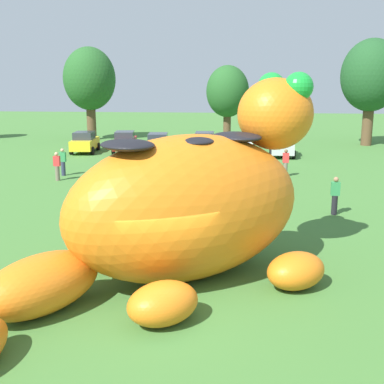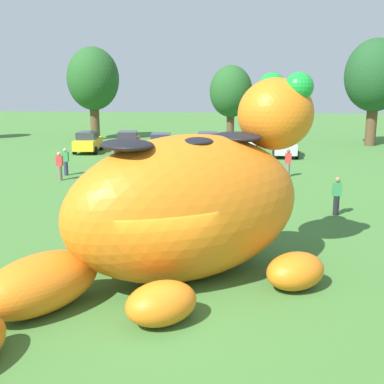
{
  "view_description": "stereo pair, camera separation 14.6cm",
  "coord_description": "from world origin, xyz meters",
  "px_view_note": "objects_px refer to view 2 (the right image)",
  "views": [
    {
      "loc": [
        1.74,
        -11.97,
        5.82
      ],
      "look_at": [
        0.26,
        2.93,
        2.4
      ],
      "focal_mm": 45.67,
      "sensor_mm": 36.0,
      "label": 1
    },
    {
      "loc": [
        1.89,
        -11.96,
        5.82
      ],
      "look_at": [
        0.26,
        2.93,
        2.4
      ],
      "focal_mm": 45.67,
      "sensor_mm": 36.0,
      "label": 2
    }
  ],
  "objects_px": {
    "spectator_mid_field": "(288,163)",
    "spectator_wandering": "(66,162)",
    "car_silver": "(285,145)",
    "spectator_near_inflatable": "(60,166)",
    "spectator_far_side": "(337,196)",
    "car_red": "(128,141)",
    "car_yellow": "(88,142)",
    "car_white": "(246,143)",
    "giant_inflatable_creature": "(188,205)",
    "car_orange": "(208,142)",
    "spectator_by_cars": "(235,170)",
    "car_black": "(161,144)"
  },
  "relations": [
    {
      "from": "car_orange",
      "to": "giant_inflatable_creature",
      "type": "bearing_deg",
      "value": -86.82
    },
    {
      "from": "giant_inflatable_creature",
      "to": "spectator_mid_field",
      "type": "xyz_separation_m",
      "value": [
        4.3,
        16.36,
        -1.38
      ]
    },
    {
      "from": "giant_inflatable_creature",
      "to": "car_silver",
      "type": "bearing_deg",
      "value": 79.15
    },
    {
      "from": "car_orange",
      "to": "car_white",
      "type": "relative_size",
      "value": 0.99
    },
    {
      "from": "giant_inflatable_creature",
      "to": "car_silver",
      "type": "relative_size",
      "value": 2.54
    },
    {
      "from": "spectator_by_cars",
      "to": "spectator_far_side",
      "type": "xyz_separation_m",
      "value": [
        4.59,
        -5.89,
        0.0
      ]
    },
    {
      "from": "spectator_mid_field",
      "to": "car_red",
      "type": "bearing_deg",
      "value": 142.04
    },
    {
      "from": "spectator_wandering",
      "to": "car_yellow",
      "type": "bearing_deg",
      "value": 100.28
    },
    {
      "from": "car_red",
      "to": "spectator_far_side",
      "type": "relative_size",
      "value": 2.51
    },
    {
      "from": "car_black",
      "to": "spectator_near_inflatable",
      "type": "distance_m",
      "value": 11.8
    },
    {
      "from": "car_white",
      "to": "car_silver",
      "type": "bearing_deg",
      "value": -18.58
    },
    {
      "from": "car_silver",
      "to": "spectator_mid_field",
      "type": "relative_size",
      "value": 2.44
    },
    {
      "from": "giant_inflatable_creature",
      "to": "spectator_by_cars",
      "type": "height_order",
      "value": "giant_inflatable_creature"
    },
    {
      "from": "spectator_near_inflatable",
      "to": "spectator_by_cars",
      "type": "xyz_separation_m",
      "value": [
        10.45,
        -0.25,
        0.0
      ]
    },
    {
      "from": "car_black",
      "to": "spectator_by_cars",
      "type": "relative_size",
      "value": 2.48
    },
    {
      "from": "spectator_near_inflatable",
      "to": "spectator_far_side",
      "type": "bearing_deg",
      "value": -22.23
    },
    {
      "from": "spectator_near_inflatable",
      "to": "spectator_mid_field",
      "type": "height_order",
      "value": "same"
    },
    {
      "from": "car_black",
      "to": "car_silver",
      "type": "bearing_deg",
      "value": 0.78
    },
    {
      "from": "car_yellow",
      "to": "spectator_near_inflatable",
      "type": "xyz_separation_m",
      "value": [
        2.04,
        -11.6,
        -0.01
      ]
    },
    {
      "from": "car_silver",
      "to": "car_orange",
      "type": "bearing_deg",
      "value": 169.41
    },
    {
      "from": "car_silver",
      "to": "spectator_mid_field",
      "type": "bearing_deg",
      "value": -93.2
    },
    {
      "from": "car_white",
      "to": "spectator_mid_field",
      "type": "height_order",
      "value": "car_white"
    },
    {
      "from": "car_silver",
      "to": "car_black",
      "type": "bearing_deg",
      "value": -179.22
    },
    {
      "from": "giant_inflatable_creature",
      "to": "car_white",
      "type": "bearing_deg",
      "value": 86.33
    },
    {
      "from": "car_orange",
      "to": "car_white",
      "type": "bearing_deg",
      "value": -2.18
    },
    {
      "from": "car_red",
      "to": "car_white",
      "type": "height_order",
      "value": "same"
    },
    {
      "from": "spectator_far_side",
      "to": "spectator_near_inflatable",
      "type": "bearing_deg",
      "value": 157.77
    },
    {
      "from": "car_red",
      "to": "car_silver",
      "type": "xyz_separation_m",
      "value": [
        12.91,
        -1.13,
        0.0
      ]
    },
    {
      "from": "car_red",
      "to": "car_silver",
      "type": "distance_m",
      "value": 12.96
    },
    {
      "from": "car_white",
      "to": "spectator_mid_field",
      "type": "xyz_separation_m",
      "value": [
        2.63,
        -9.61,
        -0.01
      ]
    },
    {
      "from": "car_red",
      "to": "spectator_far_side",
      "type": "bearing_deg",
      "value": -53.11
    },
    {
      "from": "giant_inflatable_creature",
      "to": "spectator_far_side",
      "type": "bearing_deg",
      "value": 53.19
    },
    {
      "from": "car_orange",
      "to": "car_silver",
      "type": "height_order",
      "value": "same"
    },
    {
      "from": "car_yellow",
      "to": "car_orange",
      "type": "relative_size",
      "value": 1.03
    },
    {
      "from": "car_white",
      "to": "spectator_far_side",
      "type": "xyz_separation_m",
      "value": [
        4.04,
        -18.35,
        -0.01
      ]
    },
    {
      "from": "car_yellow",
      "to": "car_black",
      "type": "height_order",
      "value": "same"
    },
    {
      "from": "car_yellow",
      "to": "car_silver",
      "type": "height_order",
      "value": "same"
    },
    {
      "from": "spectator_near_inflatable",
      "to": "car_yellow",
      "type": "bearing_deg",
      "value": 99.96
    },
    {
      "from": "spectator_mid_field",
      "to": "spectator_far_side",
      "type": "distance_m",
      "value": 8.85
    },
    {
      "from": "spectator_mid_field",
      "to": "spectator_wandering",
      "type": "distance_m",
      "value": 13.88
    },
    {
      "from": "car_yellow",
      "to": "spectator_far_side",
      "type": "bearing_deg",
      "value": -46.1
    },
    {
      "from": "car_red",
      "to": "spectator_mid_field",
      "type": "distance_m",
      "value": 15.76
    },
    {
      "from": "spectator_wandering",
      "to": "car_silver",
      "type": "bearing_deg",
      "value": 33.81
    },
    {
      "from": "spectator_near_inflatable",
      "to": "spectator_far_side",
      "type": "height_order",
      "value": "same"
    },
    {
      "from": "car_white",
      "to": "spectator_mid_field",
      "type": "bearing_deg",
      "value": -74.7
    },
    {
      "from": "car_yellow",
      "to": "car_silver",
      "type": "bearing_deg",
      "value": -1.55
    },
    {
      "from": "car_orange",
      "to": "spectator_by_cars",
      "type": "xyz_separation_m",
      "value": [
        2.57,
        -12.58,
        -0.01
      ]
    },
    {
      "from": "car_red",
      "to": "spectator_mid_field",
      "type": "height_order",
      "value": "car_red"
    },
    {
      "from": "car_silver",
      "to": "spectator_wandering",
      "type": "height_order",
      "value": "car_silver"
    },
    {
      "from": "car_yellow",
      "to": "car_silver",
      "type": "relative_size",
      "value": 1.02
    }
  ]
}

